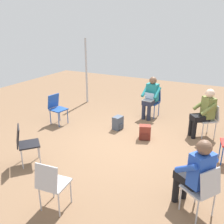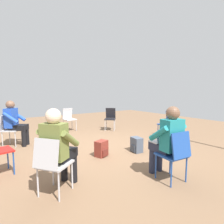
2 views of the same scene
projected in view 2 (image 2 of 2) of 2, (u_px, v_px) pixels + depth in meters
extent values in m
plane|color=brown|center=(102.00, 148.00, 4.61)|extent=(14.22, 14.22, 0.00)
cube|color=#B7B7BC|center=(55.00, 164.00, 2.50)|extent=(0.56, 0.56, 0.03)
cylinder|color=#B7B7BC|center=(53.00, 172.00, 2.74)|extent=(0.02, 0.02, 0.42)
cylinder|color=#B7B7BC|center=(72.00, 175.00, 2.64)|extent=(0.02, 0.02, 0.42)
cylinder|color=#B7B7BC|center=(38.00, 183.00, 2.42)|extent=(0.02, 0.02, 0.42)
cylinder|color=#B7B7BC|center=(59.00, 187.00, 2.32)|extent=(0.02, 0.02, 0.42)
cube|color=#B7B7BC|center=(46.00, 154.00, 2.30)|extent=(0.31, 0.36, 0.40)
cube|color=#1E4799|center=(166.00, 125.00, 5.55)|extent=(0.46, 0.46, 0.03)
cylinder|color=#1E4799|center=(165.00, 133.00, 5.35)|extent=(0.02, 0.02, 0.42)
cylinder|color=#1E4799|center=(158.00, 131.00, 5.65)|extent=(0.02, 0.02, 0.42)
cylinder|color=#1E4799|center=(174.00, 132.00, 5.50)|extent=(0.02, 0.02, 0.42)
cylinder|color=#1E4799|center=(166.00, 130.00, 5.80)|extent=(0.02, 0.02, 0.42)
cube|color=#1E4799|center=(171.00, 118.00, 5.61)|extent=(0.15, 0.39, 0.40)
cube|color=#B7B7BC|center=(70.00, 119.00, 6.59)|extent=(0.44, 0.44, 0.03)
cylinder|color=#B7B7BC|center=(76.00, 125.00, 6.59)|extent=(0.02, 0.02, 0.42)
cylinder|color=#B7B7BC|center=(68.00, 127.00, 6.38)|extent=(0.02, 0.02, 0.42)
cylinder|color=#B7B7BC|center=(72.00, 124.00, 6.85)|extent=(0.02, 0.02, 0.42)
cylinder|color=#B7B7BC|center=(64.00, 125.00, 6.64)|extent=(0.02, 0.02, 0.42)
cube|color=#B7B7BC|center=(67.00, 113.00, 6.71)|extent=(0.39, 0.13, 0.40)
cube|color=black|center=(110.00, 119.00, 6.68)|extent=(0.56, 0.56, 0.03)
cylinder|color=#B7B7BC|center=(114.00, 126.00, 6.52)|extent=(0.02, 0.02, 0.42)
cylinder|color=#B7B7BC|center=(105.00, 126.00, 6.56)|extent=(0.02, 0.02, 0.42)
cylinder|color=#B7B7BC|center=(115.00, 124.00, 6.86)|extent=(0.02, 0.02, 0.42)
cylinder|color=#B7B7BC|center=(106.00, 124.00, 6.90)|extent=(0.02, 0.02, 0.42)
cube|color=black|center=(111.00, 113.00, 6.85)|extent=(0.35, 0.32, 0.40)
cylinder|color=#1E4799|center=(8.00, 158.00, 3.33)|extent=(0.02, 0.02, 0.42)
cylinder|color=#1E4799|center=(14.00, 163.00, 3.09)|extent=(0.02, 0.02, 0.42)
cube|color=#1E4799|center=(171.00, 155.00, 2.87)|extent=(0.44, 0.44, 0.03)
cylinder|color=#1E4799|center=(156.00, 166.00, 2.96)|extent=(0.02, 0.02, 0.42)
cylinder|color=#1E4799|center=(170.00, 162.00, 3.13)|extent=(0.02, 0.02, 0.42)
cylinder|color=#1E4799|center=(171.00, 174.00, 2.67)|extent=(0.02, 0.02, 0.42)
cylinder|color=#1E4799|center=(186.00, 170.00, 2.83)|extent=(0.02, 0.02, 0.42)
cube|color=#1E4799|center=(181.00, 145.00, 2.68)|extent=(0.39, 0.13, 0.40)
cube|color=#B7B7BC|center=(12.00, 130.00, 4.75)|extent=(0.55, 0.55, 0.03)
cylinder|color=#B7B7BC|center=(22.00, 136.00, 4.95)|extent=(0.02, 0.02, 0.42)
cylinder|color=#B7B7BC|center=(15.00, 140.00, 4.61)|extent=(0.02, 0.02, 0.42)
cylinder|color=#B7B7BC|center=(10.00, 137.00, 4.95)|extent=(0.02, 0.02, 0.42)
cylinder|color=#B7B7BC|center=(2.00, 140.00, 4.61)|extent=(0.02, 0.02, 0.42)
cube|color=#B7B7BC|center=(4.00, 122.00, 4.73)|extent=(0.29, 0.37, 0.40)
cylinder|color=#23283D|center=(152.00, 161.00, 3.16)|extent=(0.11, 0.11, 0.45)
cylinder|color=#23283D|center=(159.00, 159.00, 3.25)|extent=(0.11, 0.11, 0.45)
cube|color=#23283D|center=(163.00, 147.00, 3.03)|extent=(0.34, 0.45, 0.14)
cube|color=teal|center=(172.00, 135.00, 2.83)|extent=(0.36, 0.25, 0.52)
sphere|color=brown|center=(173.00, 113.00, 2.79)|extent=(0.22, 0.22, 0.22)
cylinder|color=teal|center=(158.00, 134.00, 2.82)|extent=(0.13, 0.40, 0.31)
cylinder|color=teal|center=(176.00, 131.00, 3.01)|extent=(0.13, 0.40, 0.31)
cube|color=#9EA0A5|center=(159.00, 141.00, 3.12)|extent=(0.32, 0.25, 0.02)
cube|color=#B2D1F2|center=(163.00, 137.00, 3.01)|extent=(0.30, 0.08, 0.20)
cylinder|color=black|center=(27.00, 137.00, 4.87)|extent=(0.11, 0.11, 0.45)
cylinder|color=black|center=(24.00, 138.00, 4.69)|extent=(0.11, 0.11, 0.45)
cube|color=black|center=(19.00, 127.00, 4.75)|extent=(0.52, 0.48, 0.14)
cube|color=blue|center=(11.00, 118.00, 4.72)|extent=(0.37, 0.40, 0.52)
sphere|color=brown|center=(10.00, 105.00, 4.68)|extent=(0.22, 0.22, 0.22)
cylinder|color=blue|center=(19.00, 116.00, 4.91)|extent=(0.38, 0.30, 0.31)
cylinder|color=blue|center=(11.00, 118.00, 4.52)|extent=(0.38, 0.30, 0.31)
cylinder|color=black|center=(64.00, 167.00, 2.89)|extent=(0.11, 0.11, 0.45)
cylinder|color=black|center=(74.00, 169.00, 2.84)|extent=(0.11, 0.11, 0.45)
cube|color=black|center=(62.00, 155.00, 2.68)|extent=(0.52, 0.49, 0.14)
cube|color=olive|center=(54.00, 141.00, 2.47)|extent=(0.38, 0.40, 0.52)
sphere|color=beige|center=(53.00, 116.00, 2.43)|extent=(0.22, 0.22, 0.22)
cylinder|color=olive|center=(47.00, 137.00, 2.62)|extent=(0.37, 0.31, 0.31)
cylinder|color=olive|center=(70.00, 139.00, 2.50)|extent=(0.37, 0.31, 0.31)
cube|color=maroon|center=(101.00, 148.00, 3.99)|extent=(0.33, 0.29, 0.36)
cube|color=maroon|center=(101.00, 152.00, 4.00)|extent=(0.27, 0.30, 0.16)
cube|color=#475160|center=(137.00, 145.00, 4.29)|extent=(0.24, 0.30, 0.36)
cube|color=#39414D|center=(137.00, 148.00, 4.29)|extent=(0.27, 0.23, 0.16)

